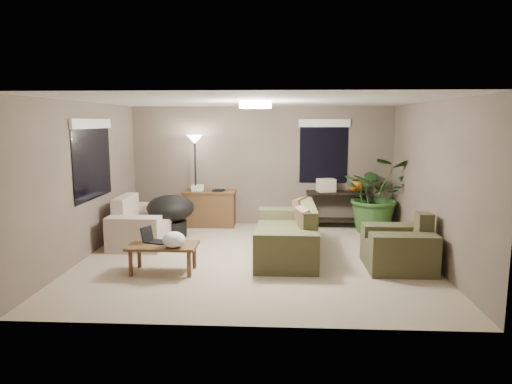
# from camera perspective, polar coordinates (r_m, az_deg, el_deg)

# --- Properties ---
(room_shell) EXTENTS (5.50, 5.50, 5.50)m
(room_shell) POSITION_cam_1_polar(r_m,az_deg,el_deg) (7.20, -0.08, 1.33)
(room_shell) COLOR tan
(room_shell) RESTS_ON ground
(main_sofa) EXTENTS (0.95, 2.20, 0.85)m
(main_sofa) POSITION_cam_1_polar(r_m,az_deg,el_deg) (7.59, 4.02, -5.66)
(main_sofa) COLOR brown
(main_sofa) RESTS_ON ground
(throw_pillows) EXTENTS (0.39, 1.40, 0.47)m
(throw_pillows) POSITION_cam_1_polar(r_m,az_deg,el_deg) (7.51, 6.00, -3.05)
(throw_pillows) COLOR #8C7251
(throw_pillows) RESTS_ON main_sofa
(loveseat) EXTENTS (0.90, 1.60, 0.85)m
(loveseat) POSITION_cam_1_polar(r_m,az_deg,el_deg) (8.59, -13.99, -4.16)
(loveseat) COLOR beige
(loveseat) RESTS_ON ground
(armchair) EXTENTS (0.95, 1.00, 0.85)m
(armchair) POSITION_cam_1_polar(r_m,az_deg,el_deg) (7.21, 17.46, -6.81)
(armchair) COLOR #4C4A2E
(armchair) RESTS_ON ground
(coffee_table) EXTENTS (1.00, 0.55, 0.42)m
(coffee_table) POSITION_cam_1_polar(r_m,az_deg,el_deg) (6.83, -11.55, -6.92)
(coffee_table) COLOR brown
(coffee_table) RESTS_ON ground
(laptop) EXTENTS (0.43, 0.32, 0.24)m
(laptop) POSITION_cam_1_polar(r_m,az_deg,el_deg) (6.94, -12.73, -5.68)
(laptop) COLOR black
(laptop) RESTS_ON coffee_table
(plastic_bag) EXTENTS (0.36, 0.33, 0.23)m
(plastic_bag) POSITION_cam_1_polar(r_m,az_deg,el_deg) (6.60, -10.24, -5.87)
(plastic_bag) COLOR white
(plastic_bag) RESTS_ON coffee_table
(desk) EXTENTS (1.10, 0.50, 0.75)m
(desk) POSITION_cam_1_polar(r_m,az_deg,el_deg) (9.63, -5.81, -2.05)
(desk) COLOR brown
(desk) RESTS_ON ground
(desk_papers) EXTENTS (0.71, 0.30, 0.12)m
(desk_papers) POSITION_cam_1_polar(r_m,az_deg,el_deg) (9.58, -6.79, 0.44)
(desk_papers) COLOR silver
(desk_papers) RESTS_ON desk
(console_table) EXTENTS (1.30, 0.40, 0.75)m
(console_table) POSITION_cam_1_polar(r_m,az_deg,el_deg) (9.63, 10.17, -1.79)
(console_table) COLOR black
(console_table) RESTS_ON ground
(pumpkin) EXTENTS (0.32, 0.32, 0.24)m
(pumpkin) POSITION_cam_1_polar(r_m,az_deg,el_deg) (9.61, 12.31, 0.73)
(pumpkin) COLOR orange
(pumpkin) RESTS_ON console_table
(cardboard_box) EXTENTS (0.40, 0.34, 0.26)m
(cardboard_box) POSITION_cam_1_polar(r_m,az_deg,el_deg) (9.53, 8.75, 0.84)
(cardboard_box) COLOR beige
(cardboard_box) RESTS_ON console_table
(papasan_chair) EXTENTS (1.14, 1.14, 0.80)m
(papasan_chair) POSITION_cam_1_polar(r_m,az_deg,el_deg) (8.87, -10.63, -2.52)
(papasan_chair) COLOR black
(papasan_chair) RESTS_ON ground
(floor_lamp) EXTENTS (0.32, 0.32, 1.91)m
(floor_lamp) POSITION_cam_1_polar(r_m,az_deg,el_deg) (9.47, -7.64, 5.18)
(floor_lamp) COLOR black
(floor_lamp) RESTS_ON ground
(ceiling_fixture) EXTENTS (0.50, 0.50, 0.10)m
(ceiling_fixture) POSITION_cam_1_polar(r_m,az_deg,el_deg) (7.14, -0.09, 10.83)
(ceiling_fixture) COLOR white
(ceiling_fixture) RESTS_ON room_shell
(houseplant) EXTENTS (1.36, 1.51, 1.18)m
(houseplant) POSITION_cam_1_polar(r_m,az_deg,el_deg) (9.39, 14.80, -1.28)
(houseplant) COLOR #2D5923
(houseplant) RESTS_ON ground
(cat_scratching_post) EXTENTS (0.32, 0.32, 0.50)m
(cat_scratching_post) POSITION_cam_1_polar(r_m,az_deg,el_deg) (7.55, 18.33, -6.80)
(cat_scratching_post) COLOR tan
(cat_scratching_post) RESTS_ON ground
(window_left) EXTENTS (0.05, 1.56, 1.33)m
(window_left) POSITION_cam_1_polar(r_m,az_deg,el_deg) (8.07, -19.79, 5.43)
(window_left) COLOR black
(window_left) RESTS_ON room_shell
(window_back) EXTENTS (1.06, 0.05, 1.33)m
(window_back) POSITION_cam_1_polar(r_m,az_deg,el_deg) (9.66, 8.49, 6.36)
(window_back) COLOR black
(window_back) RESTS_ON room_shell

